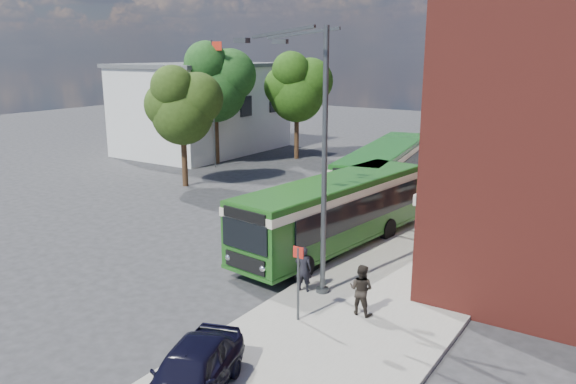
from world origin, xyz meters
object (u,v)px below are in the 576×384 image
Objects in this scene: street_lamp at (315,159)px; bus_rear at (385,167)px; bus_front at (334,208)px; parked_car at (191,373)px.

street_lamp is 14.21m from bus_rear.
bus_front is at bearing 110.49° from street_lamp.
bus_rear reaches higher than parked_car.
bus_rear is at bearing 103.89° from street_lamp.
bus_front is at bearing 83.56° from parked_car.
bus_rear is (-3.34, 13.49, -2.96)m from street_lamp.
bus_rear is 3.21× the size of parked_car.
street_lamp is 0.82× the size of bus_front.
street_lamp is at bearing 78.06° from parked_car.
bus_rear is (-1.70, 9.10, 0.00)m from bus_front.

